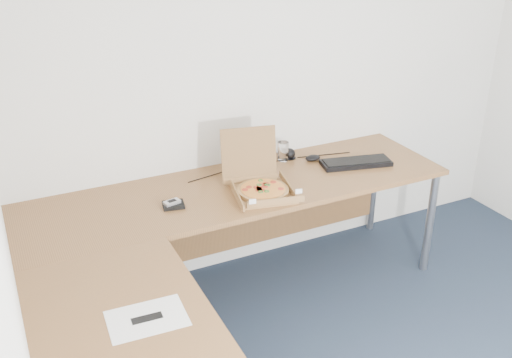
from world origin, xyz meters
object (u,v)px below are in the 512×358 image
desk (215,239)px  keyboard (356,163)px  drinking_glass (283,151)px  pizza_box (261,187)px  wallet (173,205)px

desk → keyboard: bearing=19.6°
desk → drinking_glass: 0.99m
desk → pizza_box: size_ratio=6.68×
drinking_glass → wallet: 0.88m
drinking_glass → keyboard: drinking_glass is taller
keyboard → wallet: 1.20m
drinking_glass → wallet: drinking_glass is taller
pizza_box → wallet: size_ratio=3.30×
desk → pizza_box: bearing=36.6°
drinking_glass → keyboard: bearing=-35.1°
desk → wallet: 0.37m
pizza_box → keyboard: size_ratio=0.87×
desk → keyboard: keyboard is taller
keyboard → wallet: bearing=-165.1°
pizza_box → drinking_glass: size_ratio=3.09×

